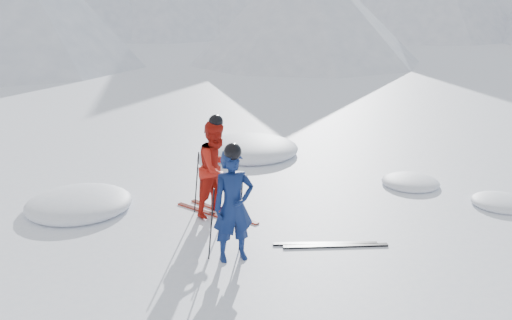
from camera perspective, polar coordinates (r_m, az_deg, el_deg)
ground at (r=10.55m, az=10.66°, el=-4.92°), size 160.00×160.00×0.00m
skier_blue at (r=8.12m, az=-2.40°, el=-4.87°), size 0.69×0.51×1.73m
skier_red at (r=9.80m, az=-4.15°, el=-0.88°), size 1.04×0.93×1.76m
pole_blue_left at (r=8.24m, az=-4.72°, el=-6.76°), size 0.12×0.08×1.15m
pole_blue_right at (r=8.54m, az=-1.62°, el=-5.82°), size 0.12×0.07×1.15m
pole_red_left at (r=10.00m, az=-6.27°, el=-2.35°), size 0.12×0.09×1.17m
pole_red_right at (r=10.15m, az=-2.93°, el=-1.98°), size 0.12×0.08×1.17m
ski_worn_left at (r=10.06m, az=-4.66°, el=-5.69°), size 0.76×1.60×0.03m
ski_worn_right at (r=10.15m, az=-3.42°, el=-5.44°), size 0.65×1.63×0.03m
ski_loose_a at (r=8.97m, az=7.29°, el=-8.73°), size 1.55×0.87×0.03m
ski_loose_b at (r=8.92m, az=8.39°, el=-8.94°), size 1.57×0.82×0.03m
snow_lumps at (r=12.49m, az=-2.86°, el=-1.11°), size 8.70×7.29×0.55m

